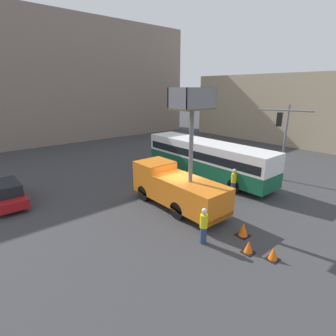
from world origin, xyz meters
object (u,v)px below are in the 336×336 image
object	(u,v)px
traffic_cone_mid_road	(248,247)
utility_truck	(177,185)
road_worker_directing	(234,181)
road_worker_near_truck	(204,226)
traffic_cone_near_truck	(243,230)
parked_car_curbside	(6,193)
traffic_cone_far_side	(273,254)
traffic_light_pole	(283,132)
city_bus	(207,156)

from	to	relation	value
traffic_cone_mid_road	utility_truck	bearing A→B (deg)	83.41
road_worker_directing	traffic_cone_mid_road	distance (m)	7.17
road_worker_near_truck	road_worker_directing	distance (m)	6.92
traffic_cone_near_truck	parked_car_curbside	world-z (taller)	parked_car_curbside
road_worker_near_truck	parked_car_curbside	bearing A→B (deg)	-93.56
road_worker_directing	road_worker_near_truck	bearing A→B (deg)	68.05
traffic_cone_far_side	traffic_light_pole	bearing A→B (deg)	27.50
road_worker_near_truck	traffic_cone_near_truck	size ratio (longest dim) A/B	2.56
traffic_cone_near_truck	traffic_cone_far_side	xyz separation A→B (m)	(-0.65, -2.01, -0.06)
traffic_cone_near_truck	traffic_cone_mid_road	distance (m)	1.46
utility_truck	traffic_cone_near_truck	distance (m)	4.90
utility_truck	parked_car_curbside	size ratio (longest dim) A/B	1.57
parked_car_curbside	city_bus	bearing A→B (deg)	-17.89
traffic_light_pole	road_worker_near_truck	distance (m)	11.17
city_bus	road_worker_near_truck	world-z (taller)	city_bus
parked_car_curbside	road_worker_directing	bearing A→B (deg)	-33.33
traffic_cone_mid_road	traffic_cone_far_side	world-z (taller)	traffic_cone_mid_road
road_worker_directing	utility_truck	bearing A→B (deg)	31.62
traffic_cone_near_truck	parked_car_curbside	bearing A→B (deg)	125.10
city_bus	traffic_cone_near_truck	bearing A→B (deg)	127.84
traffic_light_pole	traffic_cone_near_truck	distance (m)	9.69
road_worker_near_truck	traffic_light_pole	bearing A→B (deg)	156.43
road_worker_near_truck	traffic_cone_far_side	size ratio (longest dim) A/B	3.09
road_worker_directing	parked_car_curbside	world-z (taller)	road_worker_directing
city_bus	traffic_cone_mid_road	size ratio (longest dim) A/B	20.01
traffic_cone_far_side	utility_truck	bearing A→B (deg)	87.79
traffic_light_pole	road_worker_near_truck	world-z (taller)	traffic_light_pole
city_bus	traffic_cone_far_side	bearing A→B (deg)	131.15
city_bus	parked_car_curbside	distance (m)	14.92
utility_truck	traffic_light_pole	bearing A→B (deg)	-12.74
city_bus	parked_car_curbside	bearing A→B (deg)	56.09
parked_car_curbside	road_worker_near_truck	bearing A→B (deg)	-60.04
traffic_light_pole	road_worker_near_truck	bearing A→B (deg)	-170.05
road_worker_directing	traffic_cone_far_side	xyz separation A→B (m)	(-4.88, -5.80, -0.65)
traffic_cone_mid_road	road_worker_near_truck	bearing A→B (deg)	117.78
road_worker_directing	traffic_cone_near_truck	world-z (taller)	road_worker_directing
traffic_light_pole	traffic_cone_mid_road	size ratio (longest dim) A/B	9.99
road_worker_near_truck	parked_car_curbside	xyz separation A→B (m)	(-6.53, 11.32, -0.16)
road_worker_near_truck	road_worker_directing	world-z (taller)	road_worker_near_truck
city_bus	road_worker_near_truck	xyz separation A→B (m)	(-7.64, -6.75, -0.85)
utility_truck	traffic_cone_mid_road	size ratio (longest dim) A/B	12.07
road_worker_near_truck	traffic_cone_near_truck	world-z (taller)	road_worker_near_truck
city_bus	parked_car_curbside	size ratio (longest dim) A/B	2.61
utility_truck	road_worker_near_truck	xyz separation A→B (m)	(-1.67, -3.85, -0.58)
road_worker_directing	traffic_cone_far_side	size ratio (longest dim) A/B	3.09
traffic_cone_mid_road	traffic_cone_far_side	xyz separation A→B (m)	(0.40, -0.99, -0.00)
traffic_cone_near_truck	traffic_cone_far_side	world-z (taller)	traffic_cone_near_truck
city_bus	traffic_cone_mid_road	world-z (taller)	city_bus
utility_truck	traffic_cone_far_side	distance (m)	6.87
traffic_light_pole	parked_car_curbside	distance (m)	19.80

